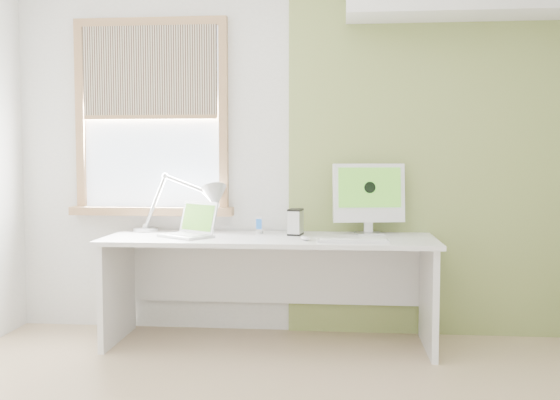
# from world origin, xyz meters

# --- Properties ---
(room) EXTENTS (4.04, 3.54, 2.64)m
(room) POSITION_xyz_m (0.00, 0.00, 1.30)
(room) COLOR tan
(room) RESTS_ON ground
(accent_wall) EXTENTS (2.00, 0.02, 2.60)m
(accent_wall) POSITION_xyz_m (1.00, 1.74, 1.30)
(accent_wall) COLOR #869B4B
(accent_wall) RESTS_ON room
(window) EXTENTS (1.20, 0.14, 1.42)m
(window) POSITION_xyz_m (-1.00, 1.71, 1.54)
(window) COLOR #A0764D
(window) RESTS_ON room
(desk) EXTENTS (2.20, 0.70, 0.73)m
(desk) POSITION_xyz_m (-0.10, 1.44, 0.53)
(desk) COLOR silver
(desk) RESTS_ON room
(desk_lamp) EXTENTS (0.74, 0.30, 0.42)m
(desk_lamp) POSITION_xyz_m (-0.61, 1.61, 0.95)
(desk_lamp) COLOR silver
(desk_lamp) RESTS_ON desk
(laptop) EXTENTS (0.42, 0.40, 0.23)m
(laptop) POSITION_xyz_m (-0.63, 1.36, 0.79)
(laptop) COLOR silver
(laptop) RESTS_ON desk
(phone_dock) EXTENTS (0.07, 0.07, 0.12)m
(phone_dock) POSITION_xyz_m (-0.19, 1.57, 0.76)
(phone_dock) COLOR silver
(phone_dock) RESTS_ON desk
(external_drive) EXTENTS (0.11, 0.15, 0.18)m
(external_drive) POSITION_xyz_m (0.06, 1.51, 0.82)
(external_drive) COLOR silver
(external_drive) RESTS_ON desk
(imac) EXTENTS (0.50, 0.20, 0.49)m
(imac) POSITION_xyz_m (0.56, 1.62, 1.00)
(imac) COLOR silver
(imac) RESTS_ON desk
(keyboard) EXTENTS (0.45, 0.14, 0.02)m
(keyboard) POSITION_xyz_m (0.45, 1.17, 0.74)
(keyboard) COLOR white
(keyboard) RESTS_ON desk
(mouse) EXTENTS (0.08, 0.11, 0.03)m
(mouse) POSITION_xyz_m (0.14, 1.24, 0.74)
(mouse) COLOR white
(mouse) RESTS_ON desk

